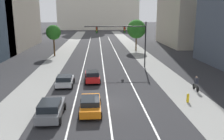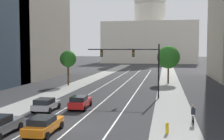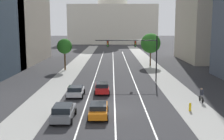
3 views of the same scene
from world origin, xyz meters
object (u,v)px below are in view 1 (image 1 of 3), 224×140
Objects in this scene: traffic_signal_mast at (127,35)px; cyclist at (196,84)px; fire_hydrant at (188,98)px; street_tree_mid_left at (53,33)px; capitol_building at (98,3)px; car_red at (92,76)px; car_silver at (65,80)px; street_tree_far_right at (136,29)px; car_gray at (51,109)px; car_orange at (90,104)px.

cyclist is at bearing -63.42° from traffic_signal_mast.
street_tree_mid_left reaches higher than fire_hydrant.
capitol_building is 114.73m from car_red.
street_tree_mid_left reaches higher than car_silver.
traffic_signal_mast is at bearing -35.72° from car_red.
capitol_building reaches higher than traffic_signal_mast.
street_tree_mid_left is at bearing 139.37° from traffic_signal_mast.
street_tree_far_right is (8.36, -87.45, -9.72)m from capitol_building.
car_gray is 1.01× the size of car_orange.
capitol_building is 6.90× the size of street_tree_mid_left.
street_tree_mid_left is at bearing 39.04° from cyclist.
car_orange is 0.64× the size of street_tree_far_right.
car_orange is 38.00m from street_tree_far_right.
capitol_building is at bearing -3.17° from car_silver.
traffic_signal_mast is at bearing -40.63° from street_tree_mid_left.
traffic_signal_mast reaches higher than car_silver.
street_tree_mid_left is (-4.95, 21.98, 4.12)m from car_silver.
fire_hydrant is (4.17, -16.51, -4.79)m from traffic_signal_mast.
traffic_signal_mast reaches higher than car_red.
cyclist is at bearing -50.75° from street_tree_mid_left.
car_gray reaches higher than car_silver.
car_silver is 14.19m from traffic_signal_mast.
fire_hydrant is at bearing -57.69° from street_tree_mid_left.
car_gray is at bearing -167.65° from fire_hydrant.
fire_hydrant is 34.88m from street_tree_far_right.
capitol_building is 123.12m from fire_hydrant.
street_tree_mid_left is at bearing -160.97° from street_tree_far_right.
capitol_building is 125.73m from car_gray.
street_tree_mid_left is (-8.26, 20.11, 4.09)m from car_red.
traffic_signal_mast is 17.69m from fire_hydrant.
car_gray is 3.45m from car_orange.
car_orange is 13.09m from cyclist.
car_silver is 4.43× the size of fire_hydrant.
street_tree_mid_left is 0.87× the size of street_tree_far_right.
car_gray is 1.17× the size of car_silver.
traffic_signal_mast is (8.75, 10.22, 4.52)m from car_silver.
street_tree_far_right is (4.56, 18.05, -0.13)m from traffic_signal_mast.
capitol_building is at bearing 83.97° from street_tree_mid_left.
cyclist is 0.23× the size of street_tree_far_right.
traffic_signal_mast is 15.13m from cyclist.
capitol_building is at bearing 92.06° from traffic_signal_mast.
street_tree_far_right is (0.39, 34.57, 4.66)m from fire_hydrant.
car_red is 22.12m from street_tree_mid_left.
car_orange reaches higher than fire_hydrant.
car_red reaches higher than fire_hydrant.
fire_hydrant is at bearing -90.64° from street_tree_far_right.
traffic_signal_mast is 18.62m from street_tree_far_right.
car_red is 0.71× the size of street_tree_mid_left.
traffic_signal_mast is 10.94× the size of fire_hydrant.
traffic_signal_mast is (3.80, -105.50, -9.59)m from capitol_building.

